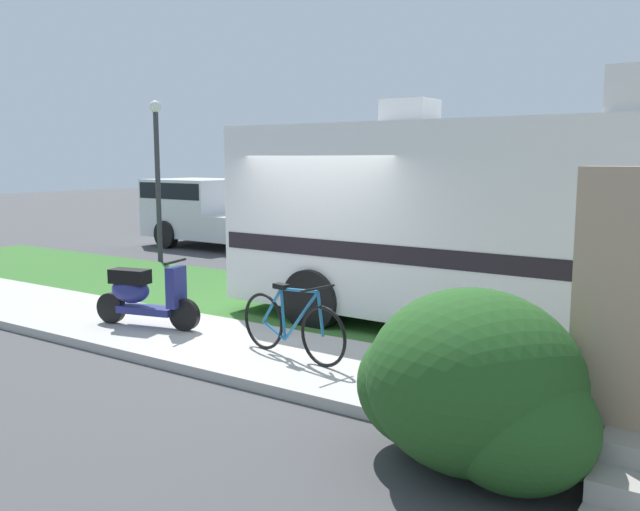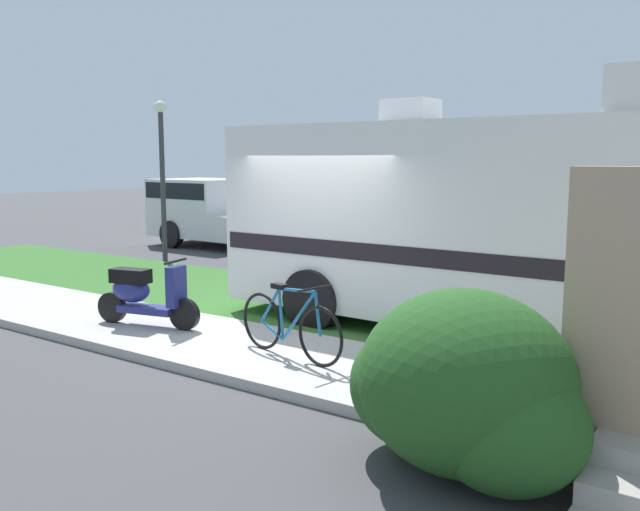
{
  "view_description": "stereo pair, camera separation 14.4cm",
  "coord_description": "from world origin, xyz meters",
  "px_view_note": "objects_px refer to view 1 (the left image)",
  "views": [
    {
      "loc": [
        5.33,
        -7.49,
        2.46
      ],
      "look_at": [
        0.03,
        0.3,
        1.1
      ],
      "focal_mm": 37.89,
      "sensor_mm": 36.0,
      "label": 1
    },
    {
      "loc": [
        5.44,
        -7.41,
        2.46
      ],
      "look_at": [
        0.03,
        0.3,
        1.1
      ],
      "focal_mm": 37.89,
      "sensor_mm": 36.0,
      "label": 2
    }
  ],
  "objects_px": {
    "scooter": "(143,294)",
    "pickup_truck_near": "(218,211)",
    "bicycle": "(292,325)",
    "street_lamp_post": "(157,164)",
    "motorhome_rv": "(486,219)"
  },
  "relations": [
    {
      "from": "bicycle",
      "to": "street_lamp_post",
      "type": "relative_size",
      "value": 0.45
    },
    {
      "from": "motorhome_rv",
      "to": "bicycle",
      "type": "distance_m",
      "value": 3.18
    },
    {
      "from": "bicycle",
      "to": "street_lamp_post",
      "type": "distance_m",
      "value": 9.17
    },
    {
      "from": "pickup_truck_near",
      "to": "bicycle",
      "type": "bearing_deg",
      "value": -42.93
    },
    {
      "from": "scooter",
      "to": "street_lamp_post",
      "type": "distance_m",
      "value": 7.13
    },
    {
      "from": "scooter",
      "to": "street_lamp_post",
      "type": "xyz_separation_m",
      "value": [
        -4.93,
        4.84,
        1.76
      ]
    },
    {
      "from": "scooter",
      "to": "street_lamp_post",
      "type": "relative_size",
      "value": 0.43
    },
    {
      "from": "street_lamp_post",
      "to": "bicycle",
      "type": "bearing_deg",
      "value": -32.84
    },
    {
      "from": "scooter",
      "to": "bicycle",
      "type": "bearing_deg",
      "value": -0.7
    },
    {
      "from": "scooter",
      "to": "pickup_truck_near",
      "type": "height_order",
      "value": "pickup_truck_near"
    },
    {
      "from": "pickup_truck_near",
      "to": "street_lamp_post",
      "type": "height_order",
      "value": "street_lamp_post"
    },
    {
      "from": "motorhome_rv",
      "to": "pickup_truck_near",
      "type": "distance_m",
      "value": 10.85
    },
    {
      "from": "motorhome_rv",
      "to": "pickup_truck_near",
      "type": "bearing_deg",
      "value": 152.36
    },
    {
      "from": "scooter",
      "to": "bicycle",
      "type": "height_order",
      "value": "scooter"
    },
    {
      "from": "motorhome_rv",
      "to": "street_lamp_post",
      "type": "relative_size",
      "value": 1.91
    }
  ]
}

